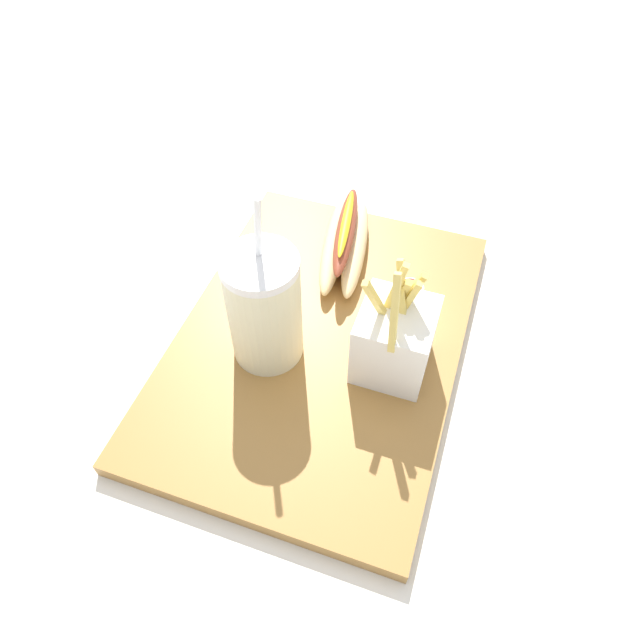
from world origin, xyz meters
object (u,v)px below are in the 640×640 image
soda_cup (264,308)px  fries_basket (395,339)px  ketchup_cup_1 (410,292)px  hot_dog_1 (345,242)px

soda_cup → fries_basket: size_ratio=1.35×
fries_basket → ketchup_cup_1: size_ratio=5.02×
fries_basket → hot_dog_1: size_ratio=0.87×
fries_basket → ketchup_cup_1: (0.10, 0.00, -0.04)m
fries_basket → ketchup_cup_1: bearing=1.8°
hot_dog_1 → ketchup_cup_1: bearing=-116.0°
soda_cup → ketchup_cup_1: soda_cup is taller
ketchup_cup_1 → hot_dog_1: bearing=64.0°
hot_dog_1 → ketchup_cup_1: hot_dog_1 is taller
hot_dog_1 → ketchup_cup_1: (-0.05, -0.10, -0.01)m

